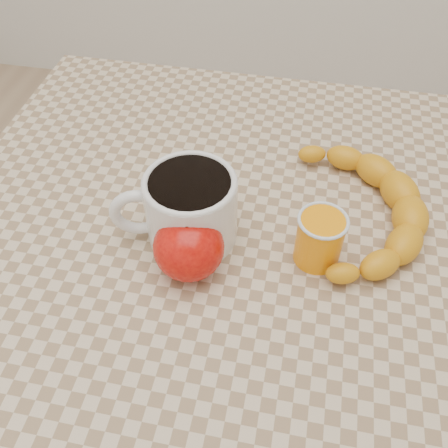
% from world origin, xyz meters
% --- Properties ---
extents(ground, '(3.00, 3.00, 0.00)m').
position_xyz_m(ground, '(0.00, 0.00, 0.00)').
color(ground, tan).
rests_on(ground, ground).
extents(table, '(0.80, 0.80, 0.75)m').
position_xyz_m(table, '(0.00, 0.00, 0.66)').
color(table, '#C5AD8B').
rests_on(table, ground).
extents(coffee_mug, '(0.17, 0.14, 0.10)m').
position_xyz_m(coffee_mug, '(-0.04, -0.01, 0.80)').
color(coffee_mug, silver).
rests_on(coffee_mug, table).
extents(orange_juice_glass, '(0.06, 0.06, 0.07)m').
position_xyz_m(orange_juice_glass, '(0.12, -0.02, 0.79)').
color(orange_juice_glass, orange).
rests_on(orange_juice_glass, table).
extents(apple, '(0.09, 0.09, 0.08)m').
position_xyz_m(apple, '(-0.03, -0.06, 0.79)').
color(apple, '#9A0505').
rests_on(apple, table).
extents(banana, '(0.25, 0.33, 0.05)m').
position_xyz_m(banana, '(0.17, 0.06, 0.77)').
color(banana, orange).
rests_on(banana, table).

